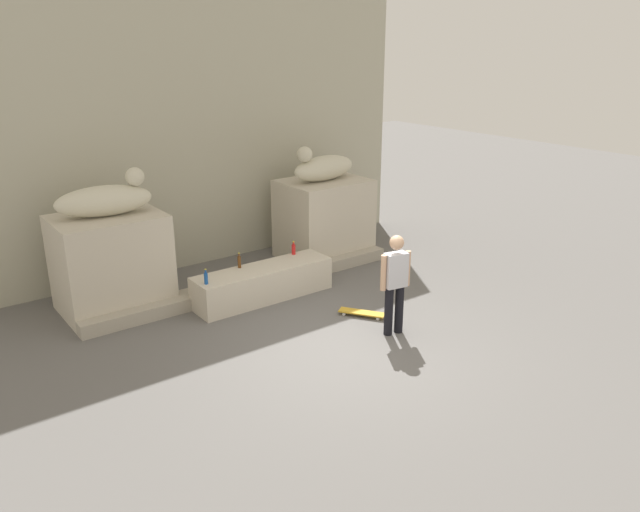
{
  "coord_description": "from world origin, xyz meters",
  "views": [
    {
      "loc": [
        -5.53,
        -6.71,
        4.55
      ],
      "look_at": [
        0.37,
        1.15,
        1.1
      ],
      "focal_mm": 34.92,
      "sensor_mm": 36.0,
      "label": 1
    }
  ],
  "objects_px": {
    "bottle_blue": "(206,278)",
    "skateboard": "(362,313)",
    "bottle_brown": "(239,262)",
    "skater": "(395,280)",
    "statue_reclining_left": "(106,199)",
    "statue_reclining_right": "(323,167)",
    "bottle_red": "(294,249)"
  },
  "relations": [
    {
      "from": "skater",
      "to": "statue_reclining_left",
      "type": "bearing_deg",
      "value": -38.88
    },
    {
      "from": "bottle_blue",
      "to": "bottle_brown",
      "type": "height_order",
      "value": "bottle_brown"
    },
    {
      "from": "bottle_brown",
      "to": "skater",
      "type": "bearing_deg",
      "value": -65.17
    },
    {
      "from": "statue_reclining_left",
      "to": "statue_reclining_right",
      "type": "distance_m",
      "value": 4.58
    },
    {
      "from": "bottle_blue",
      "to": "bottle_brown",
      "type": "xyz_separation_m",
      "value": [
        0.85,
        0.35,
        0.01
      ]
    },
    {
      "from": "skater",
      "to": "skateboard",
      "type": "height_order",
      "value": "skater"
    },
    {
      "from": "statue_reclining_right",
      "to": "skater",
      "type": "relative_size",
      "value": 0.99
    },
    {
      "from": "skater",
      "to": "bottle_blue",
      "type": "relative_size",
      "value": 6.17
    },
    {
      "from": "statue_reclining_left",
      "to": "bottle_blue",
      "type": "height_order",
      "value": "statue_reclining_left"
    },
    {
      "from": "skateboard",
      "to": "bottle_red",
      "type": "xyz_separation_m",
      "value": [
        -0.07,
        1.96,
        0.65
      ]
    },
    {
      "from": "skater",
      "to": "bottle_brown",
      "type": "distance_m",
      "value": 3.02
    },
    {
      "from": "bottle_blue",
      "to": "bottle_red",
      "type": "bearing_deg",
      "value": 10.37
    },
    {
      "from": "statue_reclining_right",
      "to": "bottle_blue",
      "type": "xyz_separation_m",
      "value": [
        -3.48,
        -1.32,
        -1.27
      ]
    },
    {
      "from": "statue_reclining_left",
      "to": "skater",
      "type": "relative_size",
      "value": 0.99
    },
    {
      "from": "statue_reclining_right",
      "to": "skater",
      "type": "height_order",
      "value": "statue_reclining_right"
    },
    {
      "from": "skater",
      "to": "bottle_blue",
      "type": "xyz_separation_m",
      "value": [
        -2.11,
        2.39,
        -0.21
      ]
    },
    {
      "from": "statue_reclining_right",
      "to": "skateboard",
      "type": "bearing_deg",
      "value": 58.23
    },
    {
      "from": "bottle_blue",
      "to": "skateboard",
      "type": "bearing_deg",
      "value": -36.58
    },
    {
      "from": "bottle_blue",
      "to": "bottle_red",
      "type": "xyz_separation_m",
      "value": [
        2.06,
        0.38,
        -0.0
      ]
    },
    {
      "from": "skateboard",
      "to": "bottle_brown",
      "type": "bearing_deg",
      "value": -0.47
    },
    {
      "from": "statue_reclining_right",
      "to": "skateboard",
      "type": "distance_m",
      "value": 3.74
    },
    {
      "from": "bottle_blue",
      "to": "bottle_red",
      "type": "relative_size",
      "value": 1.04
    },
    {
      "from": "skateboard",
      "to": "bottle_red",
      "type": "relative_size",
      "value": 2.97
    },
    {
      "from": "statue_reclining_right",
      "to": "bottle_red",
      "type": "distance_m",
      "value": 2.13
    },
    {
      "from": "bottle_red",
      "to": "bottle_brown",
      "type": "relative_size",
      "value": 0.9
    },
    {
      "from": "bottle_brown",
      "to": "bottle_blue",
      "type": "bearing_deg",
      "value": -157.53
    },
    {
      "from": "skateboard",
      "to": "skater",
      "type": "bearing_deg",
      "value": 144.62
    },
    {
      "from": "statue_reclining_right",
      "to": "statue_reclining_left",
      "type": "bearing_deg",
      "value": -6.87
    },
    {
      "from": "skater",
      "to": "bottle_brown",
      "type": "height_order",
      "value": "skater"
    },
    {
      "from": "skater",
      "to": "bottle_red",
      "type": "xyz_separation_m",
      "value": [
        -0.05,
        2.76,
        -0.21
      ]
    },
    {
      "from": "bottle_red",
      "to": "bottle_brown",
      "type": "distance_m",
      "value": 1.21
    },
    {
      "from": "statue_reclining_right",
      "to": "bottle_blue",
      "type": "bearing_deg",
      "value": 13.94
    }
  ]
}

